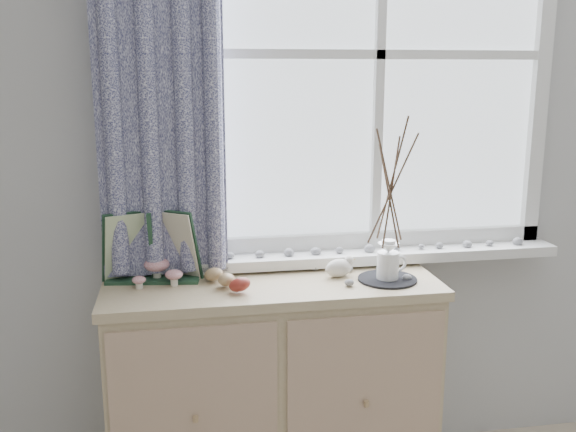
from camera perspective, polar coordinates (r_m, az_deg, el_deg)
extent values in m
cube|color=#BABAB8|center=(2.48, 1.10, 6.07)|extent=(4.00, 0.04, 2.60)
cube|color=silver|center=(2.54, 8.04, 14.02)|extent=(1.30, 0.01, 1.40)
cube|color=white|center=(2.56, 8.02, -3.43)|extent=(1.45, 0.16, 0.04)
cube|color=#0A0A39|center=(2.29, -11.51, 14.68)|extent=(0.44, 0.06, 1.61)
cube|color=tan|center=(2.49, -1.38, -15.51)|extent=(1.17, 0.43, 0.81)
cube|color=tan|center=(2.32, -1.44, -6.23)|extent=(1.20, 0.45, 0.03)
cube|color=tan|center=(2.36, 6.84, -17.33)|extent=(0.55, 0.01, 0.75)
cylinder|color=silver|center=(2.37, -11.56, -4.96)|extent=(0.03, 0.03, 0.06)
ellipsoid|color=maroon|center=(2.36, -11.59, -4.24)|extent=(0.09, 0.09, 0.05)
cylinder|color=silver|center=(2.30, -10.09, -5.64)|extent=(0.03, 0.03, 0.04)
ellipsoid|color=maroon|center=(2.29, -10.11, -5.14)|extent=(0.06, 0.06, 0.03)
cylinder|color=silver|center=(2.30, -13.09, -5.93)|extent=(0.02, 0.02, 0.03)
ellipsoid|color=maroon|center=(2.29, -13.11, -5.55)|extent=(0.05, 0.05, 0.03)
ellipsoid|color=tan|center=(2.25, -5.49, -5.66)|extent=(0.06, 0.05, 0.08)
ellipsoid|color=tan|center=(2.31, -6.62, -5.16)|extent=(0.06, 0.05, 0.08)
ellipsoid|color=maroon|center=(2.19, -4.31, -6.10)|extent=(0.06, 0.05, 0.08)
cylinder|color=black|center=(2.35, 8.82, -5.57)|extent=(0.21, 0.21, 0.01)
cylinder|color=white|center=(2.34, 8.87, -4.34)|extent=(0.10, 0.10, 0.10)
cone|color=white|center=(2.32, 8.92, -2.81)|extent=(0.08, 0.08, 0.04)
cylinder|color=white|center=(2.32, 8.94, -2.39)|extent=(0.05, 0.05, 0.02)
torus|color=white|center=(2.35, 9.90, -4.16)|extent=(0.06, 0.03, 0.06)
ellipsoid|color=gray|center=(2.27, 5.47, -5.94)|extent=(0.03, 0.03, 0.02)
ellipsoid|color=gray|center=(2.43, 5.39, -4.70)|extent=(0.03, 0.03, 0.02)
ellipsoid|color=gray|center=(2.36, 10.53, -5.42)|extent=(0.03, 0.03, 0.02)
ellipsoid|color=gray|center=(2.44, 2.41, -4.58)|extent=(0.03, 0.03, 0.02)
ellipsoid|color=gray|center=(2.44, 8.23, -4.66)|extent=(0.03, 0.03, 0.02)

